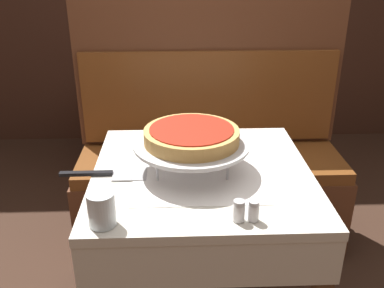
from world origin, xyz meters
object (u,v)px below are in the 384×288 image
at_px(pizza_pan_stand, 192,146).
at_px(water_glass_near, 102,209).
at_px(pizza_server, 108,174).
at_px(deep_dish_pizza, 192,136).
at_px(salt_shaker, 239,211).
at_px(dining_table_rear, 147,77).
at_px(condiment_caddy, 160,56).
at_px(booth_bench, 210,175).
at_px(dining_table_front, 202,198).
at_px(pepper_shaker, 254,211).

relative_size(pizza_pan_stand, water_glass_near, 4.04).
bearing_deg(pizza_server, deep_dish_pizza, 3.76).
height_order(water_glass_near, salt_shaker, water_glass_near).
distance_m(dining_table_rear, pizza_pan_stand, 1.69).
bearing_deg(dining_table_rear, condiment_caddy, -39.30).
bearing_deg(condiment_caddy, booth_bench, -72.48).
distance_m(water_glass_near, salt_shaker, 0.37).
bearing_deg(dining_table_front, condiment_caddy, 96.81).
bearing_deg(pizza_server, dining_table_rear, 88.98).
relative_size(pizza_pan_stand, deep_dish_pizza, 1.23).
bearing_deg(water_glass_near, dining_table_rear, 89.85).
xyz_separation_m(booth_bench, deep_dish_pizza, (-0.12, -0.71, 0.53)).
xyz_separation_m(dining_table_rear, pizza_server, (-0.03, -1.67, 0.13)).
height_order(deep_dish_pizza, pepper_shaker, deep_dish_pizza).
relative_size(dining_table_rear, water_glass_near, 7.97).
distance_m(pizza_server, condiment_caddy, 1.60).
bearing_deg(condiment_caddy, water_glass_near, -93.12).
bearing_deg(pepper_shaker, dining_table_rear, 101.78).
xyz_separation_m(pizza_pan_stand, pepper_shaker, (0.16, -0.30, -0.06)).
height_order(booth_bench, pizza_pan_stand, booth_bench).
bearing_deg(condiment_caddy, dining_table_front, -83.19).
height_order(pizza_server, salt_shaker, salt_shaker).
height_order(pizza_server, water_glass_near, water_glass_near).
height_order(deep_dish_pizza, condiment_caddy, condiment_caddy).
xyz_separation_m(pizza_pan_stand, salt_shaker, (0.12, -0.30, -0.06)).
relative_size(dining_table_rear, pepper_shaker, 12.66).
height_order(salt_shaker, pepper_shaker, salt_shaker).
bearing_deg(deep_dish_pizza, salt_shaker, -68.50).
height_order(booth_bench, pepper_shaker, booth_bench).
bearing_deg(deep_dish_pizza, dining_table_rear, 98.56).
bearing_deg(pizza_pan_stand, salt_shaker, -68.50).
relative_size(dining_table_front, deep_dish_pizza, 2.44).
distance_m(dining_table_front, water_glass_near, 0.45).
bearing_deg(pizza_pan_stand, dining_table_rear, 98.56).
distance_m(pizza_pan_stand, salt_shaker, 0.33).
bearing_deg(pepper_shaker, condiment_caddy, 99.40).
distance_m(dining_table_rear, condiment_caddy, 0.20).
distance_m(dining_table_rear, pepper_shaker, 2.00).
bearing_deg(deep_dish_pizza, water_glass_near, -129.98).
xyz_separation_m(dining_table_rear, water_glass_near, (-0.01, -1.96, 0.17)).
height_order(dining_table_rear, water_glass_near, water_glass_near).
bearing_deg(booth_bench, deep_dish_pizza, -99.84).
bearing_deg(pepper_shaker, pizza_server, 147.25).
xyz_separation_m(dining_table_front, pizza_server, (-0.31, -0.02, 0.12)).
relative_size(pizza_pan_stand, salt_shaker, 6.25).
relative_size(booth_bench, water_glass_near, 14.21).
bearing_deg(pepper_shaker, booth_bench, 92.05).
bearing_deg(booth_bench, condiment_caddy, 107.52).
height_order(dining_table_rear, booth_bench, booth_bench).
distance_m(pizza_pan_stand, pizza_server, 0.29).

